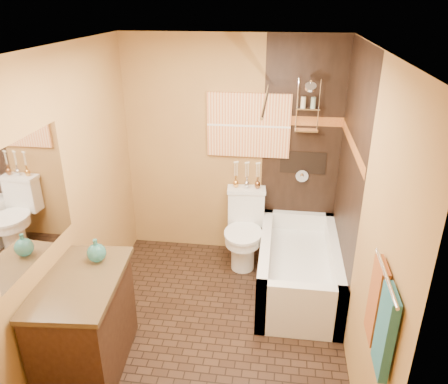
% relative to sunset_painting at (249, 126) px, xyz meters
% --- Properties ---
extents(floor, '(3.00, 3.00, 0.00)m').
position_rel_sunset_painting_xyz_m(floor, '(-0.19, -1.48, -1.55)').
color(floor, black).
rests_on(floor, ground).
extents(wall_left, '(0.02, 3.00, 2.50)m').
position_rel_sunset_painting_xyz_m(wall_left, '(-1.39, -1.48, -0.30)').
color(wall_left, '#AA8142').
rests_on(wall_left, floor).
extents(wall_right, '(0.02, 3.00, 2.50)m').
position_rel_sunset_painting_xyz_m(wall_right, '(1.01, -1.48, -0.30)').
color(wall_right, '#AA8142').
rests_on(wall_right, floor).
extents(wall_back, '(2.40, 0.02, 2.50)m').
position_rel_sunset_painting_xyz_m(wall_back, '(-0.19, 0.02, -0.30)').
color(wall_back, '#AA8142').
rests_on(wall_back, floor).
extents(wall_front, '(2.40, 0.02, 2.50)m').
position_rel_sunset_painting_xyz_m(wall_front, '(-0.19, -2.98, -0.30)').
color(wall_front, '#AA8142').
rests_on(wall_front, floor).
extents(ceiling, '(3.00, 3.00, 0.00)m').
position_rel_sunset_painting_xyz_m(ceiling, '(-0.19, -1.48, 0.95)').
color(ceiling, silver).
rests_on(ceiling, wall_back).
extents(alcove_tile_back, '(0.85, 0.01, 2.50)m').
position_rel_sunset_painting_xyz_m(alcove_tile_back, '(0.58, 0.01, -0.30)').
color(alcove_tile_back, black).
rests_on(alcove_tile_back, wall_back).
extents(alcove_tile_right, '(0.01, 1.50, 2.50)m').
position_rel_sunset_painting_xyz_m(alcove_tile_right, '(1.00, -0.73, -0.30)').
color(alcove_tile_right, black).
rests_on(alcove_tile_right, wall_right).
extents(mosaic_band_back, '(0.85, 0.01, 0.10)m').
position_rel_sunset_painting_xyz_m(mosaic_band_back, '(0.58, 0.00, 0.07)').
color(mosaic_band_back, brown).
rests_on(mosaic_band_back, alcove_tile_back).
extents(mosaic_band_right, '(0.01, 1.50, 0.10)m').
position_rel_sunset_painting_xyz_m(mosaic_band_right, '(0.99, -0.73, 0.07)').
color(mosaic_band_right, brown).
rests_on(mosaic_band_right, alcove_tile_right).
extents(alcove_niche, '(0.50, 0.01, 0.25)m').
position_rel_sunset_painting_xyz_m(alcove_niche, '(0.61, 0.01, -0.40)').
color(alcove_niche, black).
rests_on(alcove_niche, alcove_tile_back).
extents(shower_fixtures, '(0.24, 0.33, 1.16)m').
position_rel_sunset_painting_xyz_m(shower_fixtures, '(0.61, -0.10, 0.12)').
color(shower_fixtures, silver).
rests_on(shower_fixtures, floor).
extents(curtain_rod, '(0.03, 1.55, 0.03)m').
position_rel_sunset_painting_xyz_m(curtain_rod, '(0.21, -0.73, 0.47)').
color(curtain_rod, silver).
rests_on(curtain_rod, wall_back).
extents(towel_bar, '(0.02, 0.55, 0.02)m').
position_rel_sunset_painting_xyz_m(towel_bar, '(0.96, -2.53, -0.10)').
color(towel_bar, silver).
rests_on(towel_bar, wall_right).
extents(towel_teal, '(0.05, 0.22, 0.52)m').
position_rel_sunset_painting_xyz_m(towel_teal, '(0.97, -2.66, -0.37)').
color(towel_teal, '#21576E').
rests_on(towel_teal, towel_bar).
extents(towel_rust, '(0.05, 0.22, 0.52)m').
position_rel_sunset_painting_xyz_m(towel_rust, '(0.97, -2.40, -0.37)').
color(towel_rust, brown).
rests_on(towel_rust, towel_bar).
extents(sunset_painting, '(0.90, 0.04, 0.70)m').
position_rel_sunset_painting_xyz_m(sunset_painting, '(0.00, 0.00, 0.00)').
color(sunset_painting, '#D66232').
rests_on(sunset_painting, wall_back).
extents(vanity_mirror, '(0.01, 1.00, 0.90)m').
position_rel_sunset_painting_xyz_m(vanity_mirror, '(-1.38, -2.01, -0.05)').
color(vanity_mirror, white).
rests_on(vanity_mirror, wall_left).
extents(bathtub, '(0.80, 1.50, 0.55)m').
position_rel_sunset_painting_xyz_m(bathtub, '(0.61, -0.73, -1.33)').
color(bathtub, white).
rests_on(bathtub, floor).
extents(toilet, '(0.45, 0.65, 0.85)m').
position_rel_sunset_painting_xyz_m(toilet, '(-0.00, -0.28, -1.12)').
color(toilet, white).
rests_on(toilet, floor).
extents(vanity, '(0.67, 1.02, 0.86)m').
position_rel_sunset_painting_xyz_m(vanity, '(-1.12, -2.01, -1.12)').
color(vanity, black).
rests_on(vanity, floor).
extents(teal_bottle, '(0.16, 0.16, 0.25)m').
position_rel_sunset_painting_xyz_m(teal_bottle, '(-1.07, -1.75, -0.59)').
color(teal_bottle, '#26736C').
rests_on(teal_bottle, vanity).
extents(bud_vases, '(0.31, 0.06, 0.30)m').
position_rel_sunset_painting_xyz_m(bud_vases, '(-0.00, -0.09, -0.53)').
color(bud_vases, gold).
rests_on(bud_vases, toilet).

